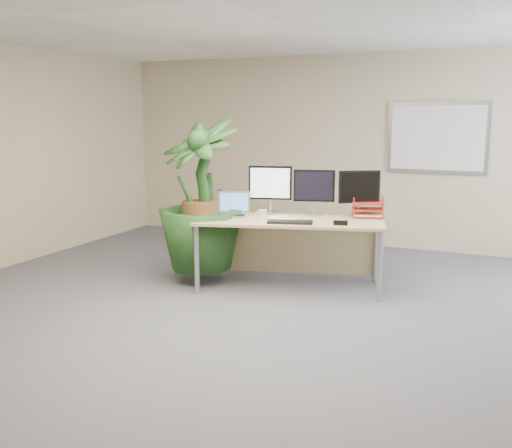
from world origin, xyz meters
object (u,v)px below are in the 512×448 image
at_px(monitor_left, 270,187).
at_px(monitor_right, 314,189).
at_px(desk, 291,232).
at_px(floor_plant, 200,216).
at_px(laptop, 232,210).

height_order(monitor_left, monitor_right, monitor_left).
bearing_deg(monitor_right, desk, -130.41).
height_order(desk, floor_plant, floor_plant).
height_order(floor_plant, monitor_left, floor_plant).
bearing_deg(floor_plant, desk, 16.89).
xyz_separation_m(desk, laptop, (-0.62, -0.17, 0.22)).
xyz_separation_m(desk, floor_plant, (-0.96, -0.29, 0.15)).
bearing_deg(desk, floor_plant, -163.11).
height_order(desk, laptop, laptop).
distance_m(desk, monitor_left, 0.56).
xyz_separation_m(monitor_left, laptop, (-0.33, -0.28, -0.24)).
bearing_deg(desk, monitor_left, 158.32).
bearing_deg(monitor_left, desk, -21.68).
bearing_deg(desk, laptop, -164.80).
bearing_deg(monitor_right, monitor_left, -167.59).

